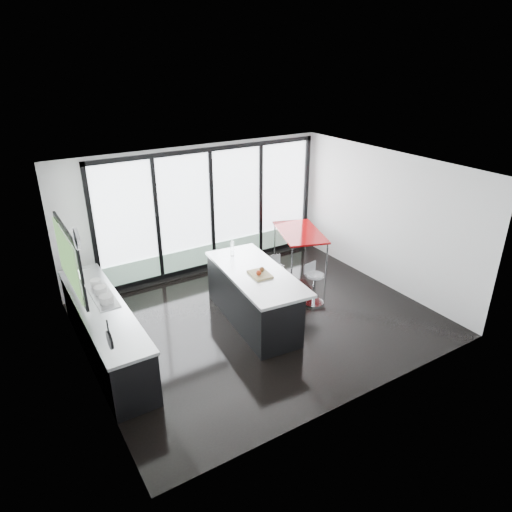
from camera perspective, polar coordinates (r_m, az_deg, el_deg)
floor at (r=8.52m, az=0.50°, el=-7.93°), size 6.00×5.00×0.00m
ceiling at (r=7.42m, az=0.57°, el=10.71°), size 6.00×5.00×0.00m
wall_back at (r=10.05m, az=-5.70°, el=5.16°), size 6.00×0.09×2.80m
wall_front at (r=6.13m, az=13.20°, el=-7.23°), size 6.00×0.00×2.80m
wall_left at (r=7.08m, az=-21.55°, el=-2.42°), size 0.26×5.00×2.80m
wall_right at (r=9.69m, az=15.75°, el=4.44°), size 0.00×5.00×2.80m
counter_cabinets at (r=7.75m, az=-18.33°, el=-8.83°), size 0.69×3.24×1.36m
island at (r=8.25m, az=-0.50°, el=-5.04°), size 1.24×2.49×1.28m
bar_stool_near at (r=8.95m, az=7.29°, el=-4.07°), size 0.46×0.46×0.64m
bar_stool_far at (r=9.23m, az=2.40°, el=-3.02°), size 0.47×0.47×0.62m
red_table at (r=10.47m, az=5.43°, el=0.95°), size 1.35×1.76×0.83m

